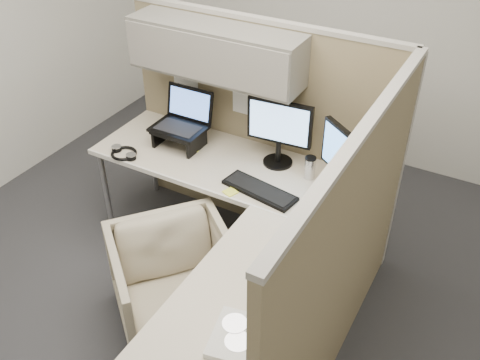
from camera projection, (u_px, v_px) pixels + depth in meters
The scene contains 18 objects.
ground at pixel (209, 297), 3.61m from camera, with size 4.50×4.50×0.00m, color #2D2D31.
partition_back at pixel (241, 95), 3.65m from camera, with size 2.00×0.36×1.63m.
partition_right at pixel (346, 260), 2.74m from camera, with size 0.07×2.03×1.63m.
desk at pixel (234, 213), 3.26m from camera, with size 2.00×1.98×0.73m.
office_chair at pixel (175, 278), 3.25m from camera, with size 0.71×0.66×0.73m, color #B3A58E.
monitor_left at pixel (279, 128), 3.47m from camera, with size 0.44×0.20×0.47m.
monitor_right at pixel (344, 161), 3.15m from camera, with size 0.37×0.29×0.47m.
laptop_station at pixel (181, 125), 3.75m from camera, with size 0.37×0.32×0.38m.
keyboard at pixel (260, 190), 3.35m from camera, with size 0.49×0.16×0.02m, color black.
mouse at pixel (305, 209), 3.19m from camera, with size 0.11×0.07×0.04m, color black.
travel_mug at pixel (310, 168), 3.44m from camera, with size 0.07×0.07×0.16m.
soda_can_green at pixel (326, 211), 3.11m from camera, with size 0.07×0.07×0.12m, color black.
soda_can_silver at pixel (333, 188), 3.29m from camera, with size 0.07×0.07×0.12m, color black.
sticky_note_b at pixel (230, 192), 3.35m from camera, with size 0.08×0.08×0.01m, color #F1F741.
sticky_note_c at pixel (194, 149), 3.77m from camera, with size 0.08×0.08×0.01m, color #F1F741.
headphones at pixel (124, 153), 3.70m from camera, with size 0.22×0.22×0.03m.
paper_stack at pixel (237, 337), 2.44m from camera, with size 0.28×0.33×0.03m.
desk_clock at pixel (280, 282), 2.67m from camera, with size 0.08×0.10×0.10m.
Camera 1 is at (1.39, -2.07, 2.74)m, focal length 40.00 mm.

